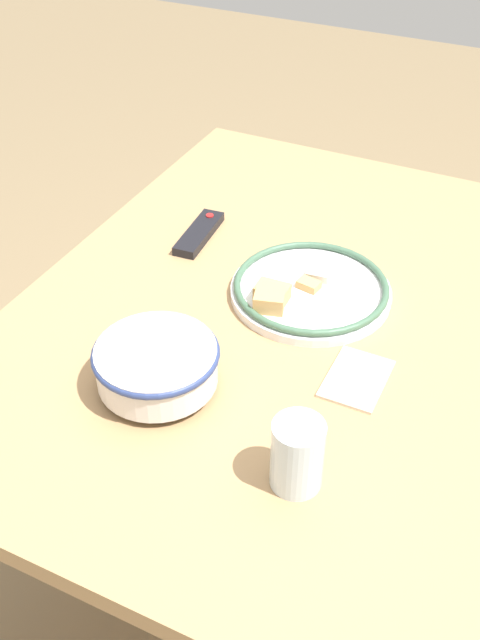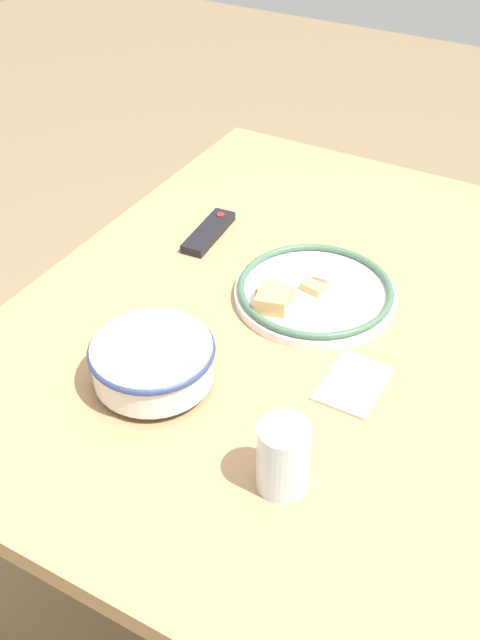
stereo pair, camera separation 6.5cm
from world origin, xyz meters
name	(u,v)px [view 2 (the right image)]	position (x,y,z in m)	size (l,w,h in m)	color
ground_plane	(285,547)	(0.00, 0.00, 0.00)	(8.00, 8.00, 0.00)	#7F6B4C
dining_table	(298,345)	(0.00, 0.00, 0.69)	(1.35, 1.04, 0.78)	tan
noodle_bowl	(153,361)	(-0.30, 0.14, 0.83)	(0.22, 0.22, 0.08)	silver
food_plate	(313,292)	(0.05, 0.00, 0.79)	(0.32, 0.32, 0.05)	white
tv_remote	(209,232)	(0.15, 0.30, 0.79)	(0.18, 0.06, 0.02)	black
drinking_glass	(283,457)	(-0.39, -0.16, 0.84)	(0.08, 0.08, 0.12)	silver
folded_napkin	(353,384)	(-0.14, -0.17, 0.78)	(0.14, 0.10, 0.01)	beige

